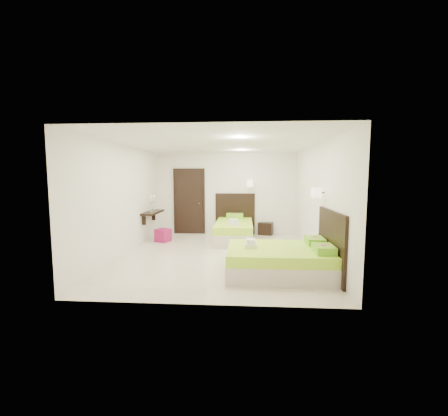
# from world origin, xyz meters

# --- Properties ---
(floor) EXTENTS (5.50, 5.50, 0.00)m
(floor) POSITION_xyz_m (0.00, 0.00, 0.00)
(floor) COLOR beige
(floor) RESTS_ON ground
(bed_single) EXTENTS (1.27, 2.12, 1.75)m
(bed_single) POSITION_xyz_m (0.30, 1.77, 0.32)
(bed_single) COLOR beige
(bed_single) RESTS_ON ground
(bed_double) EXTENTS (1.98, 1.68, 1.63)m
(bed_double) POSITION_xyz_m (1.34, -1.27, 0.29)
(bed_double) COLOR beige
(bed_double) RESTS_ON ground
(nightstand) EXTENTS (0.54, 0.50, 0.39)m
(nightstand) POSITION_xyz_m (1.29, 2.68, 0.20)
(nightstand) COLOR black
(nightstand) RESTS_ON ground
(ottoman) EXTENTS (0.47, 0.47, 0.36)m
(ottoman) POSITION_xyz_m (-1.73, 1.42, 0.18)
(ottoman) COLOR #8B124A
(ottoman) RESTS_ON ground
(door) EXTENTS (1.02, 0.15, 2.14)m
(door) POSITION_xyz_m (-1.20, 2.70, 1.05)
(door) COLOR black
(door) RESTS_ON ground
(console_shelf) EXTENTS (0.35, 1.20, 0.78)m
(console_shelf) POSITION_xyz_m (-2.08, 1.60, 0.82)
(console_shelf) COLOR black
(console_shelf) RESTS_ON ground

